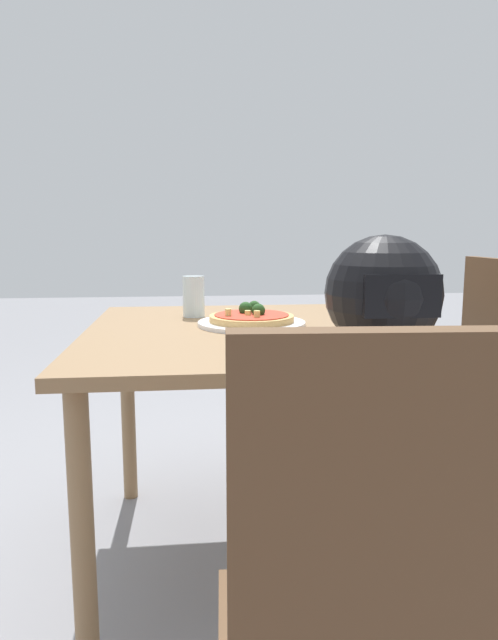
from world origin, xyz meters
TOP-DOWN VIEW (x-y plane):
  - ground_plane at (0.00, 0.00)m, footprint 14.00×14.00m
  - dining_table at (0.00, 0.00)m, footprint 0.90×1.01m
  - pizza_plate at (-0.02, -0.05)m, footprint 0.31×0.31m
  - pizza at (-0.02, -0.05)m, footprint 0.25×0.25m
  - motorcycle_helmet at (-0.28, 0.33)m, footprint 0.26×0.26m
  - drinking_glass at (0.15, -0.24)m, footprint 0.07×0.07m

SIDE VIEW (x-z plane):
  - ground_plane at x=0.00m, z-range 0.00..0.00m
  - dining_table at x=0.00m, z-range 0.27..0.97m
  - pizza_plate at x=-0.02m, z-range 0.70..0.72m
  - pizza at x=-0.02m, z-range 0.70..0.76m
  - drinking_glass at x=0.15m, z-range 0.70..0.84m
  - motorcycle_helmet at x=-0.28m, z-range 0.70..0.96m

